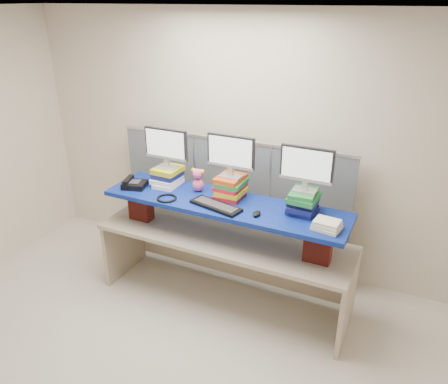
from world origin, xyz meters
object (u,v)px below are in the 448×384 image
at_px(monitor_left, 166,146).
at_px(monitor_center, 231,154).
at_px(blue_board, 224,204).
at_px(keyboard, 216,206).
at_px(desk, 224,249).
at_px(desk_phone, 134,184).
at_px(monitor_right, 307,167).

xyz_separation_m(monitor_left, monitor_center, (0.70, -0.02, 0.02)).
bearing_deg(blue_board, keyboard, -97.14).
distance_m(desk, keyboard, 0.55).
relative_size(desk, monitor_left, 5.44).
bearing_deg(desk_phone, keyboard, -18.69).
relative_size(desk, desk_phone, 9.57).
xyz_separation_m(blue_board, monitor_right, (0.73, 0.10, 0.45)).
relative_size(blue_board, monitor_right, 5.06).
bearing_deg(monitor_right, desk, -170.70).
bearing_deg(monitor_center, monitor_right, 0.00).
relative_size(desk, keyboard, 4.80).
height_order(blue_board, keyboard, keyboard).
xyz_separation_m(blue_board, monitor_left, (-0.68, 0.14, 0.44)).
bearing_deg(desk, keyboard, -97.14).
height_order(blue_board, monitor_right, monitor_right).
relative_size(monitor_right, desk_phone, 1.76).
bearing_deg(desk_phone, desk, -10.53).
bearing_deg(blue_board, desk_phone, -175.26).
bearing_deg(monitor_left, blue_board, -9.80).
bearing_deg(desk, monitor_right, 9.30).
relative_size(monitor_left, desk_phone, 1.76).
bearing_deg(monitor_left, monitor_right, 0.00).
distance_m(blue_board, keyboard, 0.14).
xyz_separation_m(monitor_right, desk_phone, (-1.69, -0.15, -0.39)).
relative_size(monitor_center, keyboard, 0.88).
bearing_deg(monitor_center, blue_board, -95.94).
bearing_deg(monitor_left, keyboard, -20.87).
bearing_deg(monitor_center, monitor_left, 180.00).
distance_m(monitor_center, keyboard, 0.50).
distance_m(desk, blue_board, 0.49).
xyz_separation_m(desk, blue_board, (0.00, 0.00, 0.49)).
distance_m(monitor_left, desk_phone, 0.51).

